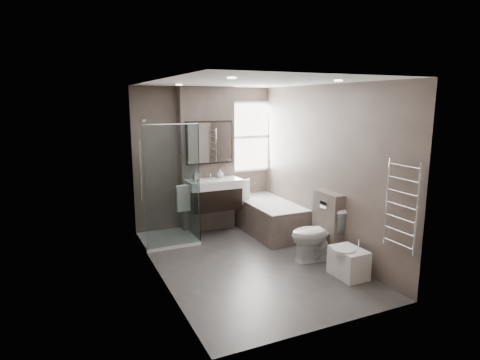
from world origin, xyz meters
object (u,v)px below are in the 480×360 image
toilet (317,234)px  bidet (348,262)px  bathtub (269,216)px  vanity (214,194)px

toilet → bidet: (0.04, -0.68, -0.19)m
bathtub → toilet: toilet is taller
bathtub → toilet: (0.05, -1.41, 0.08)m
toilet → bidet: toilet is taller
bathtub → bidet: bearing=-87.6°
vanity → toilet: 2.02m
vanity → toilet: vanity is taller
bathtub → toilet: 1.41m
bathtub → toilet: size_ratio=2.00×
vanity → bidet: bearing=-67.2°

